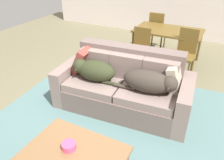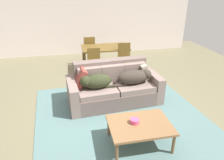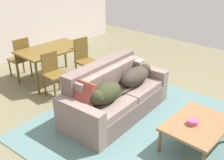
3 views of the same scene
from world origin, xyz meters
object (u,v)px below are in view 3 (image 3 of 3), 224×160
(couch, at_px, (114,96))
(dog_on_right_cushion, at_px, (137,76))
(dog_on_left_cushion, at_px, (105,94))
(bowl_on_coffee_table, at_px, (193,122))
(dining_chair_near_left, at_px, (54,72))
(throw_pillow_by_right_arm, at_px, (135,67))
(coffee_table, at_px, (198,126))
(dining_table, at_px, (51,51))
(throw_pillow_by_left_arm, at_px, (81,95))
(dining_chair_far_left, at_px, (20,57))
(dining_chair_near_right, at_px, (84,58))

(couch, height_order, dog_on_right_cushion, couch)
(dog_on_left_cushion, relative_size, bowl_on_coffee_table, 5.34)
(dining_chair_near_left, bearing_deg, bowl_on_coffee_table, -82.40)
(throw_pillow_by_right_arm, bearing_deg, coffee_table, -110.71)
(bowl_on_coffee_table, xyz_separation_m, dining_table, (0.11, 3.45, 0.23))
(throw_pillow_by_left_arm, distance_m, dining_chair_far_left, 2.63)
(throw_pillow_by_right_arm, xyz_separation_m, dining_table, (-0.59, 1.86, 0.03))
(dog_on_right_cushion, distance_m, coffee_table, 1.45)
(dining_chair_near_left, relative_size, dining_chair_near_right, 0.92)
(dining_chair_near_left, bearing_deg, throw_pillow_by_left_arm, -107.82)
(dog_on_right_cushion, xyz_separation_m, bowl_on_coffee_table, (-0.41, -1.34, -0.18))
(dog_on_right_cushion, bearing_deg, throw_pillow_by_left_arm, 169.11)
(couch, distance_m, dog_on_left_cushion, 0.56)
(coffee_table, bearing_deg, throw_pillow_by_left_arm, 119.71)
(coffee_table, distance_m, dining_chair_far_left, 4.12)
(couch, height_order, coffee_table, couch)
(couch, relative_size, throw_pillow_by_right_arm, 5.56)
(throw_pillow_by_left_arm, relative_size, dining_table, 0.30)
(dog_on_left_cushion, bearing_deg, throw_pillow_by_left_arm, 143.79)
(throw_pillow_by_left_arm, relative_size, coffee_table, 0.42)
(dining_table, bearing_deg, bowl_on_coffee_table, -91.76)
(throw_pillow_by_left_arm, height_order, bowl_on_coffee_table, throw_pillow_by_left_arm)
(dog_on_left_cushion, height_order, throw_pillow_by_left_arm, throw_pillow_by_left_arm)
(couch, height_order, throw_pillow_by_left_arm, couch)
(coffee_table, bearing_deg, dining_chair_near_left, 97.62)
(dog_on_left_cushion, bearing_deg, bowl_on_coffee_table, -74.33)
(dog_on_left_cushion, distance_m, throw_pillow_by_left_arm, 0.37)
(dog_on_left_cushion, relative_size, throw_pillow_by_right_arm, 2.08)
(coffee_table, bearing_deg, dining_chair_near_right, 80.20)
(coffee_table, bearing_deg, bowl_on_coffee_table, 148.85)
(dining_chair_near_right, bearing_deg, bowl_on_coffee_table, -97.48)
(throw_pillow_by_right_arm, bearing_deg, dining_chair_near_right, 94.43)
(throw_pillow_by_left_arm, relative_size, bowl_on_coffee_table, 2.88)
(dining_table, bearing_deg, dining_chair_near_left, -124.07)
(dog_on_left_cushion, bearing_deg, couch, 20.11)
(bowl_on_coffee_table, bearing_deg, dining_table, 88.24)
(dining_chair_near_left, bearing_deg, dining_chair_near_right, 7.36)
(throw_pillow_by_left_arm, xyz_separation_m, throw_pillow_by_right_arm, (1.48, 0.12, -0.02))
(dining_table, bearing_deg, dining_chair_near_right, -46.86)
(dining_chair_near_right, bearing_deg, throw_pillow_by_left_arm, -129.33)
(throw_pillow_by_right_arm, bearing_deg, dog_on_left_cushion, -165.01)
(dining_chair_near_right, xyz_separation_m, dining_chair_far_left, (-0.91, 1.12, -0.01))
(throw_pillow_by_right_arm, distance_m, dining_chair_near_left, 1.61)
(dining_table, bearing_deg, throw_pillow_by_right_arm, -72.41)
(bowl_on_coffee_table, height_order, dining_chair_near_left, dining_chair_near_left)
(dining_table, height_order, dining_chair_near_left, dining_chair_near_left)
(dining_table, relative_size, dining_chair_near_right, 1.48)
(throw_pillow_by_left_arm, bearing_deg, bowl_on_coffee_table, -61.81)
(dog_on_right_cushion, xyz_separation_m, dining_chair_near_left, (-0.72, 1.50, -0.13))
(coffee_table, distance_m, bowl_on_coffee_table, 0.12)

